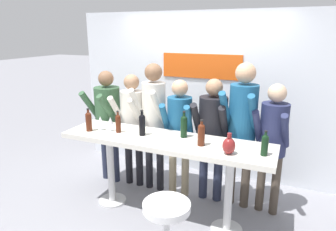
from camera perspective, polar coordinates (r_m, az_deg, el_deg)
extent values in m
plane|color=gray|center=(3.91, -0.58, -18.31)|extent=(40.00, 40.00, 0.00)
cube|color=silver|center=(4.66, 6.37, 3.92)|extent=(4.07, 0.10, 2.49)
cube|color=#DB5114|center=(4.53, 6.30, 9.33)|extent=(1.21, 0.02, 0.36)
cube|color=silver|center=(3.46, -0.62, -4.86)|extent=(2.47, 0.63, 0.06)
cylinder|color=silver|center=(4.00, -10.86, -9.65)|extent=(0.09, 0.09, 0.94)
cylinder|color=silver|center=(4.22, -10.51, -15.59)|extent=(0.36, 0.36, 0.02)
cylinder|color=silver|center=(3.46, 11.48, -13.97)|extent=(0.09, 0.09, 0.94)
cylinder|color=silver|center=(3.72, 11.04, -20.45)|extent=(0.36, 0.36, 0.02)
cylinder|color=white|center=(2.87, -0.27, -16.99)|extent=(0.45, 0.45, 0.07)
cylinder|color=#23283D|center=(4.69, -11.83, -7.07)|extent=(0.12, 0.12, 0.80)
cylinder|color=#23283D|center=(4.56, -10.05, -7.66)|extent=(0.12, 0.12, 0.80)
cylinder|color=#335638|center=(4.39, -11.43, 1.24)|extent=(0.42, 0.42, 0.63)
sphere|color=brown|center=(4.31, -11.75, 6.93)|extent=(0.22, 0.22, 0.22)
cylinder|color=#335638|center=(4.40, -14.46, 1.70)|extent=(0.15, 0.39, 0.49)
cylinder|color=#335638|center=(4.16, -11.28, 1.08)|extent=(0.15, 0.39, 0.49)
cylinder|color=black|center=(4.49, -7.48, -8.03)|extent=(0.10, 0.10, 0.78)
cylinder|color=black|center=(4.40, -5.48, -8.45)|extent=(0.10, 0.10, 0.78)
cylinder|color=beige|center=(4.21, -6.78, 0.52)|extent=(0.33, 0.33, 0.62)
sphere|color=#9E7556|center=(4.12, -6.98, 6.34)|extent=(0.21, 0.21, 0.21)
cylinder|color=beige|center=(4.15, -9.69, 0.84)|extent=(0.08, 0.37, 0.48)
cylinder|color=beige|center=(3.99, -6.01, 0.38)|extent=(0.08, 0.37, 0.48)
cylinder|color=black|center=(4.31, -3.61, -8.36)|extent=(0.10, 0.10, 0.86)
cylinder|color=black|center=(4.24, -1.52, -8.76)|extent=(0.10, 0.10, 0.86)
cylinder|color=beige|center=(4.02, -2.71, 1.51)|extent=(0.32, 0.32, 0.68)
sphere|color=brown|center=(3.93, -2.80, 8.24)|extent=(0.23, 0.23, 0.23)
cylinder|color=beige|center=(3.94, -5.74, 1.87)|extent=(0.08, 0.40, 0.52)
cylinder|color=beige|center=(3.80, -1.83, 1.43)|extent=(0.08, 0.40, 0.52)
cylinder|color=gray|center=(4.17, 0.91, -9.92)|extent=(0.10, 0.10, 0.77)
cylinder|color=gray|center=(4.13, 3.31, -10.18)|extent=(0.10, 0.10, 0.77)
cylinder|color=#19517A|center=(3.90, 2.21, -0.88)|extent=(0.36, 0.36, 0.61)
sphere|color=tan|center=(3.80, 2.27, 5.28)|extent=(0.21, 0.21, 0.21)
cylinder|color=#19517A|center=(3.78, -0.53, -0.70)|extent=(0.13, 0.37, 0.47)
cylinder|color=#19517A|center=(3.72, 3.97, -1.04)|extent=(0.13, 0.37, 0.47)
cylinder|color=#23283D|center=(4.10, 6.78, -10.35)|extent=(0.11, 0.11, 0.79)
cylinder|color=#23283D|center=(4.06, 9.50, -10.74)|extent=(0.11, 0.11, 0.79)
cylinder|color=black|center=(3.83, 8.53, -1.06)|extent=(0.36, 0.36, 0.62)
sphere|color=#9E7556|center=(3.72, 8.80, 5.34)|extent=(0.21, 0.21, 0.21)
cylinder|color=black|center=(3.71, 5.45, -0.74)|extent=(0.09, 0.37, 0.48)
cylinder|color=black|center=(3.64, 10.58, -1.31)|extent=(0.09, 0.37, 0.48)
cylinder|color=#473D33|center=(4.02, 12.00, -10.42)|extent=(0.11, 0.11, 0.89)
cylinder|color=#473D33|center=(3.97, 14.61, -10.88)|extent=(0.11, 0.11, 0.89)
cylinder|color=#19517A|center=(3.72, 14.06, 0.39)|extent=(0.37, 0.37, 0.70)
sphere|color=tan|center=(3.62, 14.58, 7.87)|extent=(0.24, 0.24, 0.24)
cylinder|color=#19517A|center=(3.59, 10.93, 0.86)|extent=(0.12, 0.41, 0.54)
cylinder|color=#19517A|center=(3.51, 15.93, 0.20)|extent=(0.12, 0.41, 0.54)
cylinder|color=#473D33|center=(3.98, 17.29, -11.89)|extent=(0.10, 0.10, 0.78)
cylinder|color=#473D33|center=(3.96, 19.79, -12.33)|extent=(0.10, 0.10, 0.78)
cylinder|color=#23284C|center=(3.70, 19.47, -2.48)|extent=(0.36, 0.36, 0.62)
sphere|color=#D6AD89|center=(3.60, 20.09, 4.05)|extent=(0.21, 0.21, 0.21)
cylinder|color=#23284C|center=(3.58, 16.68, -2.11)|extent=(0.12, 0.37, 0.47)
cylinder|color=#23284C|center=(3.53, 21.42, -2.82)|extent=(0.12, 0.37, 0.47)
cylinder|color=#4C1E0F|center=(3.68, -9.45, -1.76)|extent=(0.06, 0.06, 0.19)
sphere|color=#4C1E0F|center=(3.65, -9.52, -0.35)|extent=(0.06, 0.06, 0.06)
cylinder|color=#4C1E0F|center=(3.64, -9.54, 0.15)|extent=(0.02, 0.02, 0.07)
cylinder|color=black|center=(3.63, -9.57, 0.76)|extent=(0.03, 0.03, 0.01)
cylinder|color=black|center=(3.12, 17.92, -5.69)|extent=(0.07, 0.07, 0.18)
sphere|color=black|center=(3.08, 18.06, -4.12)|extent=(0.07, 0.07, 0.07)
cylinder|color=black|center=(3.07, 18.11, -3.56)|extent=(0.03, 0.03, 0.06)
cylinder|color=black|center=(3.06, 18.17, -2.88)|extent=(0.03, 0.03, 0.01)
cylinder|color=#4C1E0F|center=(3.23, 6.35, -3.99)|extent=(0.08, 0.08, 0.20)
sphere|color=#4C1E0F|center=(3.20, 6.40, -2.29)|extent=(0.08, 0.08, 0.08)
cylinder|color=#4C1E0F|center=(3.19, 6.42, -1.68)|extent=(0.03, 0.03, 0.07)
cylinder|color=black|center=(3.18, 6.45, -0.93)|extent=(0.03, 0.03, 0.01)
cylinder|color=black|center=(3.46, 3.03, -2.42)|extent=(0.08, 0.08, 0.22)
sphere|color=black|center=(3.43, 3.06, -0.68)|extent=(0.08, 0.08, 0.08)
cylinder|color=black|center=(3.42, 3.07, -0.06)|extent=(0.03, 0.03, 0.08)
cylinder|color=black|center=(3.41, 3.08, 0.69)|extent=(0.03, 0.03, 0.02)
cylinder|color=#4C1E0F|center=(3.81, -14.84, -1.39)|extent=(0.07, 0.07, 0.20)
sphere|color=#4C1E0F|center=(3.78, -14.95, 0.06)|extent=(0.07, 0.07, 0.07)
cylinder|color=#4C1E0F|center=(3.77, -14.99, 0.58)|extent=(0.03, 0.03, 0.07)
cylinder|color=black|center=(3.76, -15.03, 1.21)|extent=(0.03, 0.03, 0.01)
cylinder|color=black|center=(3.54, -4.90, -2.07)|extent=(0.08, 0.08, 0.22)
sphere|color=black|center=(3.51, -4.94, -0.39)|extent=(0.08, 0.08, 0.08)
cylinder|color=black|center=(3.50, -4.96, 0.21)|extent=(0.03, 0.03, 0.08)
cylinder|color=black|center=(3.49, -4.98, 0.94)|extent=(0.03, 0.03, 0.02)
cylinder|color=silver|center=(3.83, -12.65, -2.65)|extent=(0.06, 0.06, 0.01)
cylinder|color=silver|center=(3.82, -12.69, -2.03)|extent=(0.01, 0.01, 0.08)
cone|color=silver|center=(3.80, -12.77, -0.80)|extent=(0.07, 0.07, 0.09)
cylinder|color=silver|center=(3.78, -10.83, -2.83)|extent=(0.06, 0.06, 0.01)
cylinder|color=silver|center=(3.76, -10.86, -2.20)|extent=(0.01, 0.01, 0.08)
cone|color=silver|center=(3.74, -10.93, -0.95)|extent=(0.07, 0.07, 0.09)
ellipsoid|color=maroon|center=(3.06, 11.51, -5.70)|extent=(0.13, 0.13, 0.17)
cylinder|color=maroon|center=(3.03, 11.63, -3.76)|extent=(0.04, 0.04, 0.05)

